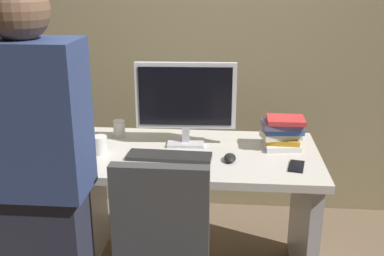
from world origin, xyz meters
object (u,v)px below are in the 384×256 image
book_stack (282,132)px  mouse (230,158)px  cup_by_monitor (119,129)px  cup_near_keyboard (100,145)px  person_at_desk (39,193)px  desk (193,193)px  keyboard (169,156)px  monitor (186,99)px  cell_phone (296,166)px

book_stack → mouse: bearing=-143.1°
cup_by_monitor → cup_near_keyboard: bearing=-97.9°
person_at_desk → cup_near_keyboard: size_ratio=17.02×
desk → book_stack: (0.47, 0.10, 0.33)m
person_at_desk → keyboard: person_at_desk is taller
monitor → cell_phone: 0.68m
cup_near_keyboard → person_at_desk: bearing=-95.0°
person_at_desk → monitor: size_ratio=3.03×
keyboard → book_stack: 0.62m
mouse → cell_phone: mouse is taller
desk → person_at_desk: 0.95m
person_at_desk → cup_by_monitor: 0.93m
cup_by_monitor → book_stack: bearing=-6.8°
person_at_desk → cell_phone: bearing=27.5°
mouse → book_stack: bearing=36.9°
cup_near_keyboard → book_stack: bearing=9.9°
desk → mouse: 0.34m
monitor → mouse: monitor is taller
monitor → mouse: size_ratio=5.41×
cup_near_keyboard → book_stack: book_stack is taller
cup_near_keyboard → cell_phone: bearing=-5.2°
keyboard → cell_phone: size_ratio=2.99×
monitor → book_stack: bearing=-1.3°
mouse → cup_by_monitor: 0.72m
cup_by_monitor → desk: bearing=-25.3°
desk → cup_near_keyboard: size_ratio=13.83×
keyboard → cup_by_monitor: cup_by_monitor is taller
desk → mouse: bearing=-28.7°
cup_by_monitor → book_stack: (0.92, -0.11, 0.04)m
desk → book_stack: 0.59m
monitor → cup_by_monitor: 0.46m
monitor → book_stack: 0.55m
cup_near_keyboard → book_stack: (0.96, 0.17, 0.04)m
monitor → cup_by_monitor: monitor is taller
desk → cup_near_keyboard: bearing=-172.1°
cup_near_keyboard → cell_phone: 1.01m
keyboard → cup_near_keyboard: cup_near_keyboard is taller
cup_near_keyboard → cup_by_monitor: (0.04, 0.28, -0.00)m
cell_phone → desk: bearing=174.8°
mouse → cell_phone: bearing=-8.9°
cup_near_keyboard → cell_phone: cup_near_keyboard is taller
cell_phone → person_at_desk: bearing=-140.8°
monitor → book_stack: monitor is taller
monitor → keyboard: size_ratio=1.26×
book_stack → cup_near_keyboard: bearing=-170.1°
book_stack → cell_phone: book_stack is taller
cup_by_monitor → cell_phone: 1.03m
desk → keyboard: size_ratio=3.10×
person_at_desk → monitor: (0.49, 0.82, 0.17)m
mouse → cup_near_keyboard: 0.68m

